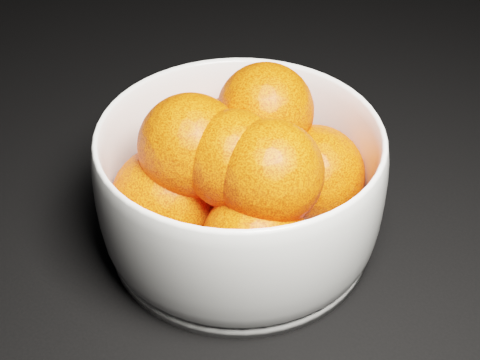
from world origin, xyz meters
The scene contains 2 objects.
bowl centered at (-0.14, -0.25, 0.05)m, with size 0.21×0.21×0.10m.
orange_pile centered at (-0.14, -0.25, 0.07)m, with size 0.16×0.17×0.12m.
Camera 1 is at (0.08, -0.56, 0.37)m, focal length 50.00 mm.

